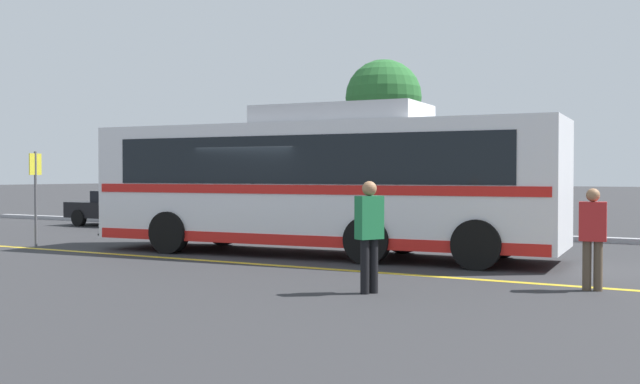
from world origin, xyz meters
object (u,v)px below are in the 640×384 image
(pedestrian_1, at_px, (369,229))
(parked_car_0, at_px, (121,208))
(pedestrian_0, at_px, (593,233))
(transit_bus, at_px, (321,180))
(tree_1, at_px, (384,99))
(parked_car_1, at_px, (219,210))
(bus_stop_sign, at_px, (35,187))

(pedestrian_1, bearing_deg, parked_car_0, -93.55)
(pedestrian_0, relative_size, pedestrian_1, 0.93)
(transit_bus, bearing_deg, pedestrian_0, -115.73)
(tree_1, bearing_deg, pedestrian_0, -53.30)
(parked_car_1, distance_m, bus_stop_sign, 6.74)
(bus_stop_sign, bearing_deg, tree_1, -25.17)
(tree_1, bearing_deg, transit_bus, -73.70)
(parked_car_1, relative_size, tree_1, 0.66)
(parked_car_1, bearing_deg, bus_stop_sign, -7.86)
(parked_car_0, height_order, bus_stop_sign, bus_stop_sign)
(pedestrian_0, bearing_deg, bus_stop_sign, -9.76)
(transit_bus, bearing_deg, bus_stop_sign, 99.49)
(transit_bus, relative_size, pedestrian_1, 6.44)
(tree_1, bearing_deg, bus_stop_sign, -110.93)
(transit_bus, height_order, bus_stop_sign, transit_bus)
(pedestrian_0, bearing_deg, transit_bus, -28.34)
(parked_car_0, relative_size, tree_1, 0.65)
(transit_bus, relative_size, parked_car_0, 2.86)
(pedestrian_1, relative_size, tree_1, 0.29)
(parked_car_1, xyz_separation_m, tree_1, (3.61, 5.24, 3.96))
(parked_car_0, relative_size, parked_car_1, 0.99)
(bus_stop_sign, relative_size, tree_1, 0.41)
(parked_car_1, distance_m, pedestrian_1, 13.66)
(parked_car_0, xyz_separation_m, pedestrian_0, (17.59, -7.60, 0.27))
(parked_car_1, height_order, pedestrian_0, pedestrian_0)
(transit_bus, bearing_deg, parked_car_1, 49.52)
(parked_car_0, bearing_deg, parked_car_1, -92.85)
(pedestrian_0, relative_size, bus_stop_sign, 0.67)
(pedestrian_0, distance_m, bus_stop_sign, 13.94)
(parked_car_1, bearing_deg, pedestrian_0, 60.66)
(parked_car_0, bearing_deg, tree_1, -58.37)
(pedestrian_1, relative_size, bus_stop_sign, 0.72)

